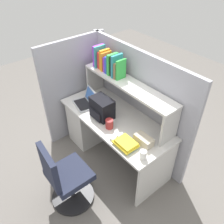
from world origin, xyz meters
TOP-DOWN VIEW (x-y plane):
  - ground_plane at (0.00, 0.00)m, footprint 8.00×8.00m
  - desk at (-0.39, 0.00)m, footprint 1.60×0.70m
  - cubicle_partition_rear at (0.00, 0.38)m, footprint 1.84×0.05m
  - cubicle_partition_left at (-0.85, -0.05)m, footprint 0.05×1.06m
  - overhead_hutch at (0.00, 0.20)m, footprint 1.44×0.28m
  - reference_books_on_shelf at (-0.37, 0.20)m, footprint 0.50×0.18m
  - laptop at (-0.48, -0.12)m, footprint 0.36×0.32m
  - backpack at (-0.13, -0.11)m, footprint 0.30×0.22m
  - computer_mouse at (0.28, -0.25)m, footprint 0.09×0.12m
  - paper_cup at (0.70, -0.20)m, footprint 0.08×0.08m
  - tissue_box at (0.56, -0.04)m, footprint 0.22×0.12m
  - snack_canister at (0.10, -0.17)m, footprint 0.10×0.10m
  - desk_book_stack at (0.46, -0.23)m, footprint 0.26×0.20m
  - office_chair at (0.19, -0.89)m, footprint 0.52×0.52m

SIDE VIEW (x-z plane):
  - ground_plane at x=0.00m, z-range 0.00..0.00m
  - office_chair at x=0.19m, z-range -0.07..0.86m
  - desk at x=-0.39m, z-range 0.04..0.77m
  - computer_mouse at x=0.28m, z-range 0.73..0.76m
  - desk_book_stack at x=0.46m, z-range 0.73..0.80m
  - cubicle_partition_rear at x=0.00m, z-range 0.00..1.55m
  - cubicle_partition_left at x=-0.85m, z-range 0.00..1.55m
  - paper_cup at x=0.70m, z-range 0.73..0.83m
  - tissue_box at x=0.56m, z-range 0.73..0.83m
  - laptop at x=-0.48m, z-range 0.67..0.89m
  - snack_canister at x=0.10m, z-range 0.73..0.85m
  - backpack at x=-0.13m, z-range 0.73..1.00m
  - overhead_hutch at x=0.00m, z-range 0.86..1.31m
  - reference_books_on_shelf at x=-0.37m, z-range 1.16..1.46m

